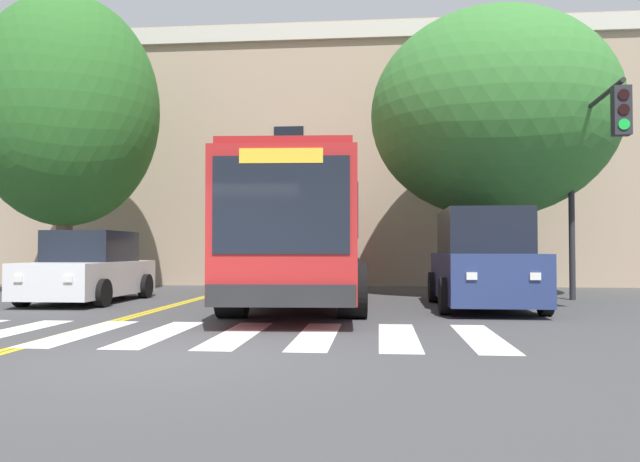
{
  "coord_description": "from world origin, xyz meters",
  "views": [
    {
      "loc": [
        2.55,
        -7.53,
        1.33
      ],
      "look_at": [
        1.17,
        7.12,
        1.77
      ],
      "focal_mm": 35.0,
      "sensor_mm": 36.0,
      "label": 1
    }
  ],
  "objects_px": {
    "car_navy_far_lane": "(482,262)",
    "street_tree_curbside_large": "(493,115)",
    "car_black_behind_bus": "(302,256)",
    "street_tree_curbside_small": "(66,111)",
    "traffic_light_near_corner": "(590,157)",
    "city_bus": "(304,233)",
    "car_white_near_lane": "(90,270)"
  },
  "relations": [
    {
      "from": "car_white_near_lane",
      "to": "street_tree_curbside_small",
      "type": "xyz_separation_m",
      "value": [
        -2.2,
        2.89,
        4.77
      ]
    },
    {
      "from": "car_black_behind_bus",
      "to": "city_bus",
      "type": "bearing_deg",
      "value": -82.66
    },
    {
      "from": "city_bus",
      "to": "car_white_near_lane",
      "type": "xyz_separation_m",
      "value": [
        -5.46,
        -0.42,
        -0.93
      ]
    },
    {
      "from": "car_black_behind_bus",
      "to": "street_tree_curbside_large",
      "type": "bearing_deg",
      "value": -49.39
    },
    {
      "from": "car_white_near_lane",
      "to": "street_tree_curbside_small",
      "type": "relative_size",
      "value": 0.49
    },
    {
      "from": "car_navy_far_lane",
      "to": "street_tree_curbside_small",
      "type": "xyz_separation_m",
      "value": [
        -11.89,
        3.65,
        4.53
      ]
    },
    {
      "from": "traffic_light_near_corner",
      "to": "street_tree_curbside_small",
      "type": "bearing_deg",
      "value": 169.0
    },
    {
      "from": "car_navy_far_lane",
      "to": "street_tree_curbside_large",
      "type": "relative_size",
      "value": 0.51
    },
    {
      "from": "city_bus",
      "to": "traffic_light_near_corner",
      "type": "height_order",
      "value": "traffic_light_near_corner"
    },
    {
      "from": "street_tree_curbside_large",
      "to": "street_tree_curbside_small",
      "type": "height_order",
      "value": "street_tree_curbside_small"
    },
    {
      "from": "car_navy_far_lane",
      "to": "car_black_behind_bus",
      "type": "height_order",
      "value": "car_black_behind_bus"
    },
    {
      "from": "car_white_near_lane",
      "to": "car_navy_far_lane",
      "type": "distance_m",
      "value": 9.72
    },
    {
      "from": "car_navy_far_lane",
      "to": "street_tree_curbside_large",
      "type": "xyz_separation_m",
      "value": [
        0.94,
        3.72,
        4.16
      ]
    },
    {
      "from": "city_bus",
      "to": "car_black_behind_bus",
      "type": "height_order",
      "value": "city_bus"
    },
    {
      "from": "traffic_light_near_corner",
      "to": "street_tree_curbside_small",
      "type": "xyz_separation_m",
      "value": [
        -14.57,
        2.83,
        2.05
      ]
    },
    {
      "from": "car_white_near_lane",
      "to": "car_black_behind_bus",
      "type": "distance_m",
      "value": 11.3
    },
    {
      "from": "car_black_behind_bus",
      "to": "street_tree_curbside_large",
      "type": "xyz_separation_m",
      "value": [
        6.48,
        -7.55,
        4.13
      ]
    },
    {
      "from": "traffic_light_near_corner",
      "to": "street_tree_curbside_large",
      "type": "distance_m",
      "value": 3.78
    },
    {
      "from": "car_navy_far_lane",
      "to": "traffic_light_near_corner",
      "type": "distance_m",
      "value": 3.74
    },
    {
      "from": "car_navy_far_lane",
      "to": "traffic_light_near_corner",
      "type": "bearing_deg",
      "value": 16.95
    },
    {
      "from": "car_white_near_lane",
      "to": "street_tree_curbside_large",
      "type": "relative_size",
      "value": 0.45
    },
    {
      "from": "car_black_behind_bus",
      "to": "street_tree_curbside_small",
      "type": "bearing_deg",
      "value": -129.83
    },
    {
      "from": "city_bus",
      "to": "car_white_near_lane",
      "type": "distance_m",
      "value": 5.55
    },
    {
      "from": "car_white_near_lane",
      "to": "car_navy_far_lane",
      "type": "relative_size",
      "value": 0.89
    },
    {
      "from": "car_white_near_lane",
      "to": "car_navy_far_lane",
      "type": "bearing_deg",
      "value": -4.49
    },
    {
      "from": "car_black_behind_bus",
      "to": "street_tree_curbside_small",
      "type": "distance_m",
      "value": 10.9
    },
    {
      "from": "car_navy_far_lane",
      "to": "car_black_behind_bus",
      "type": "relative_size",
      "value": 1.01
    },
    {
      "from": "car_white_near_lane",
      "to": "traffic_light_near_corner",
      "type": "bearing_deg",
      "value": 0.25
    },
    {
      "from": "city_bus",
      "to": "traffic_light_near_corner",
      "type": "distance_m",
      "value": 7.15
    },
    {
      "from": "car_navy_far_lane",
      "to": "car_black_behind_bus",
      "type": "xyz_separation_m",
      "value": [
        -5.53,
        11.27,
        0.03
      ]
    },
    {
      "from": "traffic_light_near_corner",
      "to": "car_navy_far_lane",
      "type": "bearing_deg",
      "value": -163.05
    },
    {
      "from": "traffic_light_near_corner",
      "to": "street_tree_curbside_large",
      "type": "relative_size",
      "value": 0.53
    }
  ]
}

